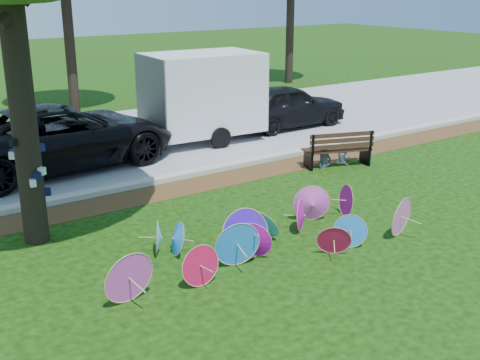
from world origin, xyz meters
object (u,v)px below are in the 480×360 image
object	(u,v)px
black_van	(61,137)
park_bench	(337,148)
dark_pickup	(286,106)
cargo_trailer	(203,93)
parasol_pile	(264,233)
person_right	(345,143)
person_left	(325,146)

from	to	relation	value
black_van	park_bench	bearing A→B (deg)	-128.63
black_van	dark_pickup	xyz separation A→B (m)	(7.43, 0.30, -0.10)
cargo_trailer	park_bench	distance (m)	4.48
parasol_pile	person_right	distance (m)	5.92
black_van	cargo_trailer	distance (m)	4.42
parasol_pile	person_left	bearing A→B (deg)	36.52
parasol_pile	park_bench	distance (m)	5.60
cargo_trailer	person_left	size ratio (longest dim) A/B	2.90
person_left	person_right	world-z (taller)	person_left
dark_pickup	parasol_pile	bearing A→B (deg)	139.04
black_van	dark_pickup	world-z (taller)	black_van
parasol_pile	park_bench	bearing A→B (deg)	33.97
dark_pickup	park_bench	size ratio (longest dim) A/B	2.34
parasol_pile	person_left	xyz separation A→B (m)	(4.29, 3.18, 0.19)
person_left	person_right	xyz separation A→B (m)	(0.70, 0.00, -0.02)
cargo_trailer	park_bench	size ratio (longest dim) A/B	1.84
black_van	person_right	world-z (taller)	black_van
cargo_trailer	park_bench	xyz separation A→B (m)	(1.44, -4.13, -0.97)
dark_pickup	person_right	world-z (taller)	dark_pickup
parasol_pile	park_bench	xyz separation A→B (m)	(4.64, 3.13, 0.09)
black_van	dark_pickup	distance (m)	7.43
cargo_trailer	person_left	xyz separation A→B (m)	(1.09, -4.08, -0.87)
parasol_pile	black_van	xyz separation A→B (m)	(-1.17, 6.91, 0.44)
parasol_pile	black_van	size ratio (longest dim) A/B	1.03
cargo_trailer	dark_pickup	bearing A→B (deg)	2.90
person_left	person_right	size ratio (longest dim) A/B	1.03
parasol_pile	person_left	world-z (taller)	person_left
park_bench	dark_pickup	bearing A→B (deg)	87.50
parasol_pile	cargo_trailer	xyz separation A→B (m)	(3.19, 7.25, 1.06)
park_bench	person_right	xyz separation A→B (m)	(0.35, 0.05, 0.08)
parasol_pile	park_bench	size ratio (longest dim) A/B	3.39
person_right	park_bench	bearing A→B (deg)	177.45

